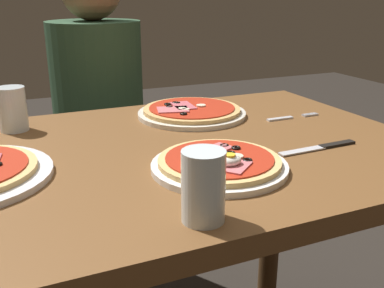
# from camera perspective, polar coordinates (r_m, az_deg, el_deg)

# --- Properties ---
(dining_table) EXTENTS (1.16, 0.78, 0.75)m
(dining_table) POSITION_cam_1_polar(r_m,az_deg,el_deg) (1.01, -3.56, -7.30)
(dining_table) COLOR brown
(dining_table) RESTS_ON ground
(pizza_foreground) EXTENTS (0.26, 0.26, 0.05)m
(pizza_foreground) POSITION_cam_1_polar(r_m,az_deg,el_deg) (0.85, 3.55, -2.50)
(pizza_foreground) COLOR white
(pizza_foreground) RESTS_ON dining_table
(pizza_across_right) EXTENTS (0.29, 0.29, 0.03)m
(pizza_across_right) POSITION_cam_1_polar(r_m,az_deg,el_deg) (1.21, -0.06, 4.15)
(pizza_across_right) COLOR silver
(pizza_across_right) RESTS_ON dining_table
(water_glass_near) EXTENTS (0.06, 0.06, 0.11)m
(water_glass_near) POSITION_cam_1_polar(r_m,az_deg,el_deg) (0.65, 1.45, -6.02)
(water_glass_near) COLOR silver
(water_glass_near) RESTS_ON dining_table
(water_glass_far) EXTENTS (0.07, 0.07, 0.11)m
(water_glass_far) POSITION_cam_1_polar(r_m,az_deg,el_deg) (1.16, -21.92, 3.84)
(water_glass_far) COLOR silver
(water_glass_far) RESTS_ON dining_table
(fork) EXTENTS (0.16, 0.02, 0.00)m
(fork) POSITION_cam_1_polar(r_m,az_deg,el_deg) (1.21, 12.29, 3.32)
(fork) COLOR silver
(fork) RESTS_ON dining_table
(knife) EXTENTS (0.20, 0.02, 0.01)m
(knife) POSITION_cam_1_polar(r_m,az_deg,el_deg) (1.00, 16.42, -0.34)
(knife) COLOR silver
(knife) RESTS_ON dining_table
(diner_person) EXTENTS (0.32, 0.32, 1.18)m
(diner_person) POSITION_cam_1_polar(r_m,az_deg,el_deg) (1.67, -11.56, 0.68)
(diner_person) COLOR black
(diner_person) RESTS_ON ground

